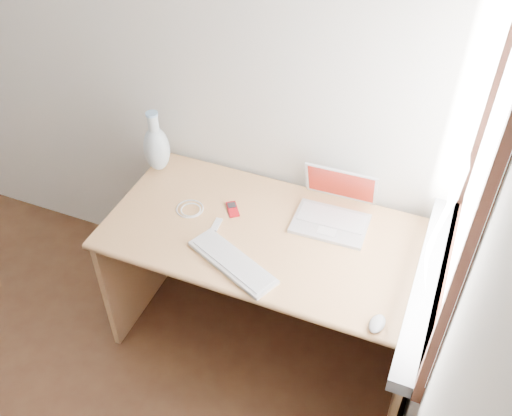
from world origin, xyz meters
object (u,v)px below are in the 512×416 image
at_px(desk, 275,254).
at_px(vase, 156,147).
at_px(external_keyboard, 232,262).
at_px(laptop, 334,210).

distance_m(desk, vase, 0.73).
distance_m(external_keyboard, vase, 0.72).
xyz_separation_m(laptop, vase, (-0.86, 0.03, 0.08)).
height_order(external_keyboard, vase, vase).
relative_size(laptop, vase, 1.03).
xyz_separation_m(external_keyboard, vase, (-0.57, 0.43, 0.11)).
relative_size(desk, external_keyboard, 3.27).
distance_m(desk, laptop, 0.36).
xyz_separation_m(desk, vase, (-0.64, 0.13, 0.33)).
bearing_deg(desk, vase, 168.40).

